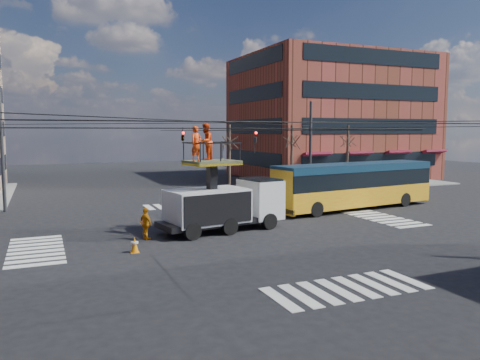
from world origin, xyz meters
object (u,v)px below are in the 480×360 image
Objects in this scene: city_bus at (355,184)px; flagger at (286,202)px; utility_truck at (224,195)px; worker_ground at (146,224)px; traffic_cone at (135,245)px.

city_bus is 8.18× the size of flagger.
flagger is at bearing 18.79° from utility_truck.
city_bus reaches higher than flagger.
utility_truck is at bearing -57.77° from flagger.
flagger is at bearing -92.05° from worker_ground.
city_bus is at bearing 6.04° from utility_truck.
traffic_cone is 0.45× the size of flagger.
worker_ground is at bearing -173.97° from city_bus.
city_bus reaches higher than worker_ground.
utility_truck is at bearing -104.05° from worker_ground.
worker_ground is (-15.52, -3.74, -0.91)m from city_bus.
utility_truck is 11.48m from city_bus.
worker_ground is at bearing -66.47° from flagger.
traffic_cone is 12.43m from flagger.
utility_truck is 6.42m from traffic_cone.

